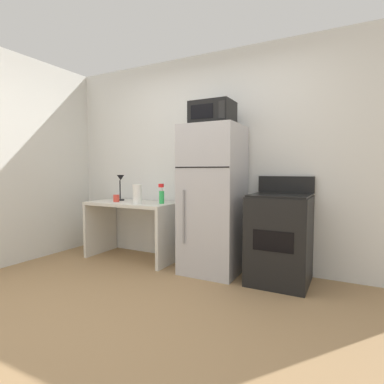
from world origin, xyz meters
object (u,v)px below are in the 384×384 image
at_px(desk_lamp, 120,183).
at_px(microwave, 212,114).
at_px(paper_towel_roll, 137,194).
at_px(oven_range, 280,238).
at_px(desk, 133,219).
at_px(spray_bottle, 162,196).
at_px(coffee_mug, 116,198).
at_px(refrigerator, 213,200).

relative_size(desk_lamp, microwave, 0.77).
distance_m(paper_towel_roll, oven_range, 1.76).
distance_m(desk, spray_bottle, 0.55).
distance_m(desk_lamp, spray_bottle, 0.73).
distance_m(desk_lamp, paper_towel_roll, 0.51).
bearing_deg(desk, oven_range, 0.14).
relative_size(spray_bottle, microwave, 0.54).
height_order(spray_bottle, coffee_mug, spray_bottle).
bearing_deg(refrigerator, coffee_mug, -176.32).
distance_m(coffee_mug, oven_range, 2.13).
height_order(desk, spray_bottle, spray_bottle).
xyz_separation_m(coffee_mug, refrigerator, (1.35, 0.09, 0.03)).
bearing_deg(refrigerator, microwave, -89.68).
height_order(spray_bottle, refrigerator, refrigerator).
relative_size(spray_bottle, oven_range, 0.23).
xyz_separation_m(desk, spray_bottle, (0.45, 0.00, 0.32)).
distance_m(desk, microwave, 1.71).
bearing_deg(spray_bottle, desk, -179.59).
relative_size(desk_lamp, coffee_mug, 3.72).
distance_m(desk_lamp, oven_range, 2.22).
bearing_deg(coffee_mug, microwave, 2.78).
distance_m(desk, refrigerator, 1.19).
bearing_deg(desk, desk_lamp, 165.74).
bearing_deg(coffee_mug, spray_bottle, 8.21).
xyz_separation_m(desk, paper_towel_roll, (0.19, -0.15, 0.34)).
bearing_deg(paper_towel_roll, coffee_mug, 171.79).
bearing_deg(oven_range, spray_bottle, -179.94).
xyz_separation_m(desk_lamp, refrigerator, (1.41, -0.07, -0.16)).
height_order(desk, oven_range, oven_range).
bearing_deg(desk_lamp, microwave, -3.71).
bearing_deg(oven_range, refrigerator, -179.34).
relative_size(paper_towel_roll, oven_range, 0.22).
bearing_deg(coffee_mug, oven_range, 2.60).
bearing_deg(coffee_mug, desk_lamp, 111.31).
distance_m(paper_towel_roll, microwave, 1.34).
relative_size(spray_bottle, paper_towel_roll, 1.04).
bearing_deg(desk, microwave, -1.25).
bearing_deg(desk, refrigerator, -0.19).
height_order(coffee_mug, paper_towel_roll, paper_towel_roll).
height_order(desk_lamp, spray_bottle, desk_lamp).
distance_m(paper_towel_roll, refrigerator, 0.97).
relative_size(desk, oven_range, 1.08).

